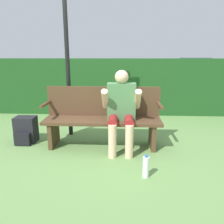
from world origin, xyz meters
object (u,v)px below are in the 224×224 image
Objects in this scene: parked_car at (194,66)px; backpack at (26,130)px; park_bench at (103,117)px; water_bottle at (146,167)px; person_seated at (121,107)px; signpost at (66,35)px.

backpack is at bearing -102.05° from parked_car.
parked_car reaches higher than backpack.
backpack is 0.09× the size of parked_car.
park_bench is 6.46× the size of water_bottle.
parked_car reaches higher than person_seated.
person_seated is 0.39× the size of signpost.
backpack is 15.11m from parked_car.
parked_car is at bearing 70.96° from water_bottle.
signpost is 0.62× the size of parked_car.
water_bottle is at bearing -27.93° from backpack.
park_bench is 1.26m from backpack.
signpost is at bearing 148.82° from person_seated.
signpost is at bearing 31.67° from backpack.
park_bench is at bearing -1.44° from backpack.
signpost is 14.52m from parked_car.
person_seated is 4.27× the size of water_bottle.
parked_car is at bearing 63.29° from backpack.
parked_car is (4.99, 14.45, 0.46)m from water_bottle.
signpost is (-0.89, 0.54, 1.03)m from person_seated.
park_bench is 4.20× the size of backpack.
park_bench is at bearing 121.70° from water_bottle.
backpack is at bearing 152.07° from water_bottle.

